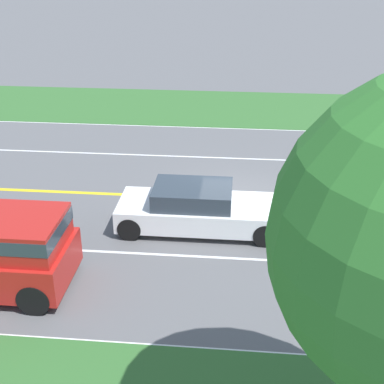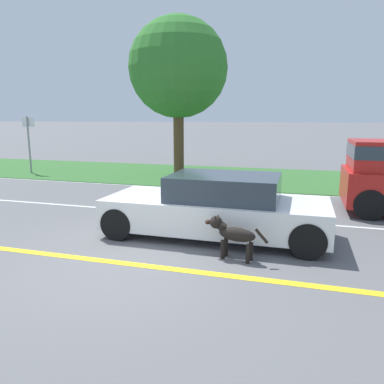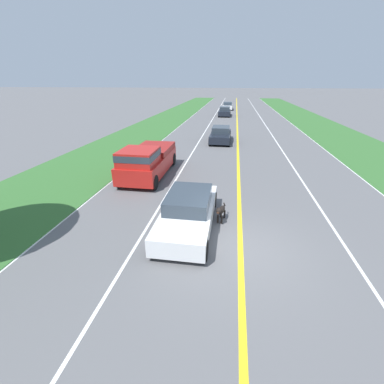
# 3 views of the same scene
# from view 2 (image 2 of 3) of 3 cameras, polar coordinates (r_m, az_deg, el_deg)

# --- Properties ---
(ground_plane) EXTENTS (400.00, 400.00, 0.00)m
(ground_plane) POSITION_cam_2_polar(r_m,az_deg,el_deg) (6.68, -10.08, -10.69)
(ground_plane) COLOR #5B5B5E
(centre_divider_line) EXTENTS (0.18, 160.00, 0.01)m
(centre_divider_line) POSITION_cam_2_polar(r_m,az_deg,el_deg) (6.67, -10.08, -10.65)
(centre_divider_line) COLOR yellow
(centre_divider_line) RESTS_ON ground
(lane_edge_line_right) EXTENTS (0.14, 160.00, 0.01)m
(lane_edge_line_right) POSITION_cam_2_polar(r_m,az_deg,el_deg) (13.06, 3.72, 0.34)
(lane_edge_line_right) COLOR white
(lane_edge_line_right) RESTS_ON ground
(lane_dash_same_dir) EXTENTS (0.10, 160.00, 0.01)m
(lane_dash_same_dir) POSITION_cam_2_polar(r_m,az_deg,el_deg) (9.77, -0.88, -3.39)
(lane_dash_same_dir) COLOR white
(lane_dash_same_dir) RESTS_ON ground
(grass_verge_right) EXTENTS (6.00, 160.00, 0.03)m
(grass_verge_right) POSITION_cam_2_polar(r_m,az_deg,el_deg) (15.96, 6.13, 2.34)
(grass_verge_right) COLOR #33662D
(grass_verge_right) RESTS_ON ground
(ego_car) EXTENTS (1.86, 4.61, 1.32)m
(ego_car) POSITION_cam_2_polar(r_m,az_deg,el_deg) (7.87, 3.90, -2.36)
(ego_car) COLOR white
(ego_car) RESTS_ON ground
(dog) EXTENTS (0.39, 1.18, 0.77)m
(dog) POSITION_cam_2_polar(r_m,az_deg,el_deg) (6.68, 6.06, -6.25)
(dog) COLOR black
(dog) RESTS_ON ground
(roadside_tree_right_near) EXTENTS (4.14, 4.14, 6.59)m
(roadside_tree_right_near) POSITION_cam_2_polar(r_m,az_deg,el_deg) (16.43, -2.12, 18.31)
(roadside_tree_right_near) COLOR brown
(roadside_tree_right_near) RESTS_ON ground
(street_sign) EXTENTS (0.11, 0.64, 2.52)m
(street_sign) POSITION_cam_2_polar(r_m,az_deg,el_deg) (18.28, -23.61, 7.56)
(street_sign) COLOR gray
(street_sign) RESTS_ON ground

